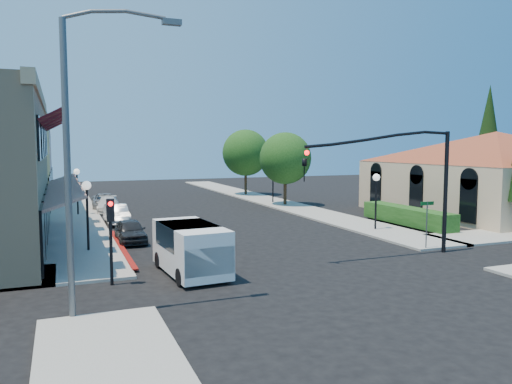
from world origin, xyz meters
name	(u,v)px	position (x,y,z in m)	size (l,w,h in m)	color
ground	(316,275)	(0.00, 0.00, 0.00)	(120.00, 120.00, 0.00)	black
sidewalk_left	(73,207)	(-8.75, 27.00, 0.06)	(3.50, 50.00, 0.12)	gray
sidewalk_right	(263,199)	(8.75, 27.00, 0.06)	(3.50, 50.00, 0.12)	gray
curb_red_strip	(122,250)	(-6.90, 8.00, 0.00)	(0.25, 10.00, 0.06)	maroon
mission_building	(495,166)	(21.99, 11.50, 3.75)	(30.12, 30.12, 6.40)	#D3B38B
hedge	(407,225)	(11.70, 9.00, 0.00)	(1.40, 8.00, 1.10)	#194213
conifer_far	(488,134)	(28.00, 18.00, 6.36)	(3.20, 3.20, 11.00)	#322114
street_tree_a	(285,158)	(8.80, 22.00, 4.19)	(4.56, 4.56, 6.48)	#322114
street_tree_b	(246,153)	(8.80, 32.00, 4.54)	(4.94, 4.94, 7.02)	#322114
signal_mast_arm	(411,171)	(5.86, 1.50, 4.09)	(8.01, 0.39, 6.00)	black
secondary_signal	(111,225)	(-8.00, 1.41, 2.32)	(0.28, 0.42, 3.32)	black
cobra_streetlight	(79,147)	(-9.15, -2.00, 5.27)	(3.60, 0.25, 9.31)	#595B5E
street_name_sign	(427,217)	(7.50, 2.20, 1.70)	(0.80, 0.06, 2.50)	#595B5E
lamppost_left_near	(87,198)	(-8.50, 8.00, 2.74)	(0.44, 0.44, 3.57)	black
lamppost_left_far	(77,180)	(-8.50, 22.00, 2.74)	(0.44, 0.44, 3.57)	black
lamppost_right_near	(376,187)	(8.50, 8.00, 2.74)	(0.44, 0.44, 3.57)	black
lamppost_right_far	(273,174)	(8.50, 24.00, 2.74)	(0.44, 0.44, 3.57)	black
white_van	(191,246)	(-4.79, 1.95, 1.19)	(2.33, 4.79, 2.06)	white
parked_car_a	(130,231)	(-6.20, 9.86, 0.63)	(1.49, 3.71, 1.26)	black
parked_car_b	(117,214)	(-6.20, 16.86, 0.66)	(1.39, 4.00, 1.32)	#B6B9BC
parked_car_c	(108,205)	(-6.20, 23.35, 0.59)	(1.66, 4.08, 1.18)	silver
parked_car_d	(105,201)	(-6.20, 26.00, 0.62)	(2.06, 4.47, 1.24)	#959699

